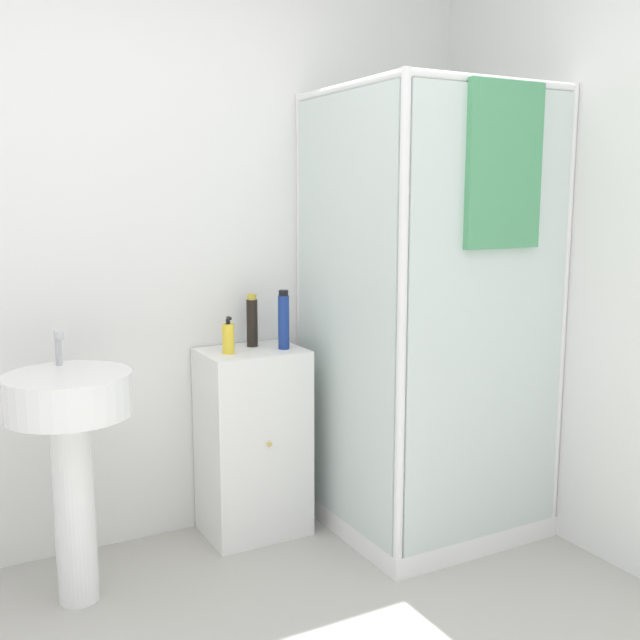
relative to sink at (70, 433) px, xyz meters
name	(u,v)px	position (x,y,z in m)	size (l,w,h in m)	color
wall_back	(113,251)	(0.28, 0.42, 0.61)	(6.40, 0.06, 2.50)	white
shower_enclosure	(424,412)	(1.47, -0.11, -0.10)	(0.85, 0.88, 1.92)	white
vanity_cabinet	(253,442)	(0.80, 0.22, -0.23)	(0.43, 0.35, 0.82)	white
sink	(70,433)	(0.00, 0.00, 0.00)	(0.45, 0.45, 0.99)	white
soap_dispenser	(228,338)	(0.69, 0.20, 0.25)	(0.05, 0.05, 0.16)	yellow
shampoo_bottle_tall_black	(252,321)	(0.83, 0.29, 0.30)	(0.05, 0.05, 0.23)	black
shampoo_bottle_blue	(284,320)	(0.93, 0.17, 0.31)	(0.05, 0.05, 0.25)	navy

